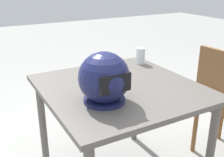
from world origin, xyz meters
TOP-DOWN VIEW (x-y plane):
  - dining_table at (0.00, 0.00)m, footprint 0.92×0.94m
  - pizza_plate at (0.01, -0.17)m, footprint 0.33×0.33m
  - pizza at (0.02, -0.17)m, footprint 0.27×0.27m
  - motorcycle_helmet at (0.19, 0.15)m, footprint 0.27×0.27m
  - drinking_glass at (-0.37, -0.31)m, footprint 0.07×0.07m

SIDE VIEW (x-z plane):
  - dining_table at x=0.00m, z-range 0.28..1.01m
  - pizza_plate at x=0.01m, z-range 0.74..0.75m
  - pizza at x=0.02m, z-range 0.74..0.79m
  - drinking_glass at x=-0.37m, z-range 0.74..0.86m
  - motorcycle_helmet at x=0.19m, z-range 0.73..1.01m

